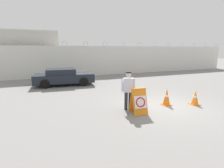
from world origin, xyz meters
The scene contains 8 objects.
ground_plane centered at (0.00, 0.00, 0.00)m, with size 90.00×90.00×0.00m, color gray.
perimeter_wall centered at (0.00, 11.15, 1.51)m, with size 36.00×0.30×3.47m.
building_block centered at (-6.88, 15.86, 2.24)m, with size 6.68×7.56×4.47m.
barricade_sign centered at (-1.68, -0.35, 0.54)m, with size 0.68×0.74×1.09m.
security_guard centered at (-1.87, 0.25, 0.96)m, with size 0.59×0.56×1.72m.
traffic_cone_near centered at (1.51, -0.35, 0.34)m, with size 0.42×0.42×0.69m.
traffic_cone_mid centered at (0.17, 0.13, 0.40)m, with size 0.41×0.41×0.81m.
parked_car_front_coupe centered at (-3.83, 7.07, 0.64)m, with size 4.47×2.27×1.25m.
Camera 1 is at (-5.39, -6.42, 2.66)m, focal length 28.00 mm.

